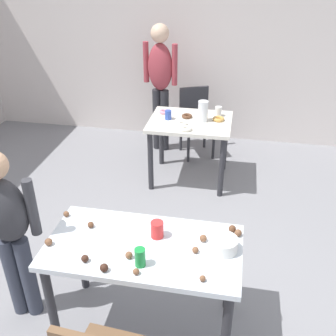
% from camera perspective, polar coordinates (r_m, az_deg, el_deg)
% --- Properties ---
extents(ground_plane, '(6.40, 6.40, 0.00)m').
position_cam_1_polar(ground_plane, '(3.25, -1.66, -18.90)').
color(ground_plane, gray).
extents(wall_back, '(6.40, 0.10, 2.60)m').
position_cam_1_polar(wall_back, '(5.44, 5.52, 17.43)').
color(wall_back, silver).
rests_on(wall_back, ground_plane).
extents(dining_table_near, '(1.27, 0.65, 0.75)m').
position_cam_1_polar(dining_table_near, '(2.66, -3.54, -12.88)').
color(dining_table_near, silver).
rests_on(dining_table_near, ground_plane).
extents(dining_table_far, '(0.91, 0.73, 0.75)m').
position_cam_1_polar(dining_table_far, '(4.43, 3.23, 5.46)').
color(dining_table_far, silver).
rests_on(dining_table_far, ground_plane).
extents(chair_far_table, '(0.53, 0.53, 0.87)m').
position_cam_1_polar(chair_far_table, '(5.14, 4.07, 7.36)').
color(chair_far_table, '#2D2D33').
rests_on(chair_far_table, ground_plane).
extents(person_girl_near, '(0.45, 0.23, 1.36)m').
position_cam_1_polar(person_girl_near, '(2.85, -22.21, -7.87)').
color(person_girl_near, '#383D4C').
rests_on(person_girl_near, ground_plane).
extents(person_adult_far, '(0.46, 0.25, 1.64)m').
position_cam_1_polar(person_adult_far, '(5.05, -1.13, 13.08)').
color(person_adult_far, '#28282D').
rests_on(person_adult_far, ground_plane).
extents(mixing_bowl, '(0.18, 0.18, 0.09)m').
position_cam_1_polar(mixing_bowl, '(2.54, 8.10, -10.98)').
color(mixing_bowl, white).
rests_on(mixing_bowl, dining_table_near).
extents(soda_can, '(0.07, 0.07, 0.12)m').
position_cam_1_polar(soda_can, '(2.41, -4.08, -12.83)').
color(soda_can, '#198438').
rests_on(soda_can, dining_table_near).
extents(fork_near, '(0.17, 0.02, 0.01)m').
position_cam_1_polar(fork_near, '(2.52, -0.26, -12.15)').
color(fork_near, silver).
rests_on(fork_near, dining_table_near).
extents(cup_near_0, '(0.09, 0.09, 0.12)m').
position_cam_1_polar(cup_near_0, '(2.61, -1.60, -8.92)').
color(cup_near_0, red).
rests_on(cup_near_0, dining_table_near).
extents(cake_ball_0, '(0.04, 0.04, 0.04)m').
position_cam_1_polar(cake_ball_0, '(2.35, 5.06, -15.71)').
color(cake_ball_0, brown).
rests_on(cake_ball_0, dining_table_near).
extents(cake_ball_1, '(0.05, 0.05, 0.05)m').
position_cam_1_polar(cake_ball_1, '(2.68, -16.99, -10.25)').
color(cake_ball_1, brown).
rests_on(cake_ball_1, dining_table_near).
extents(cake_ball_2, '(0.05, 0.05, 0.05)m').
position_cam_1_polar(cake_ball_2, '(2.42, -9.29, -14.13)').
color(cake_ball_2, '#3D2319').
rests_on(cake_ball_2, dining_table_near).
extents(cake_ball_3, '(0.05, 0.05, 0.05)m').
position_cam_1_polar(cake_ball_3, '(2.49, -5.71, -12.50)').
color(cake_ball_3, brown).
rests_on(cake_ball_3, dining_table_near).
extents(cake_ball_4, '(0.05, 0.05, 0.05)m').
position_cam_1_polar(cake_ball_4, '(2.60, 5.14, -10.14)').
color(cake_ball_4, brown).
rests_on(cake_ball_4, dining_table_near).
extents(cake_ball_5, '(0.05, 0.05, 0.05)m').
position_cam_1_polar(cake_ball_5, '(2.70, 9.34, -8.72)').
color(cake_ball_5, brown).
rests_on(cake_ball_5, dining_table_near).
extents(cake_ball_6, '(0.04, 0.04, 0.04)m').
position_cam_1_polar(cake_ball_6, '(2.52, 4.01, -11.81)').
color(cake_ball_6, brown).
rests_on(cake_ball_6, dining_table_near).
extents(cake_ball_7, '(0.05, 0.05, 0.05)m').
position_cam_1_polar(cake_ball_7, '(2.50, -11.99, -12.76)').
color(cake_ball_7, '#3D2319').
rests_on(cake_ball_7, dining_table_near).
extents(cake_ball_8, '(0.04, 0.04, 0.04)m').
position_cam_1_polar(cake_ball_8, '(2.90, -14.59, -6.48)').
color(cake_ball_8, brown).
rests_on(cake_ball_8, dining_table_near).
extents(cake_ball_9, '(0.05, 0.05, 0.05)m').
position_cam_1_polar(cake_ball_9, '(2.68, 10.18, -9.28)').
color(cake_ball_9, brown).
rests_on(cake_ball_9, dining_table_near).
extents(cake_ball_10, '(0.04, 0.04, 0.04)m').
position_cam_1_polar(cake_ball_10, '(2.76, -11.19, -8.11)').
color(cake_ball_10, brown).
rests_on(cake_ball_10, dining_table_near).
extents(cake_ball_11, '(0.04, 0.04, 0.04)m').
position_cam_1_polar(cake_ball_11, '(2.38, -4.67, -14.79)').
color(cake_ball_11, brown).
rests_on(cake_ball_11, dining_table_near).
extents(pitcher_far, '(0.11, 0.11, 0.23)m').
position_cam_1_polar(pitcher_far, '(4.33, 5.11, 8.23)').
color(pitcher_far, white).
rests_on(pitcher_far, dining_table_far).
extents(cup_far_0, '(0.07, 0.07, 0.10)m').
position_cam_1_polar(cup_far_0, '(4.39, 0.02, 7.74)').
color(cup_far_0, '#3351B2').
rests_on(cup_far_0, dining_table_far).
extents(cup_far_1, '(0.07, 0.07, 0.11)m').
position_cam_1_polar(cup_far_1, '(4.51, 7.33, 8.17)').
color(cup_far_1, white).
rests_on(cup_far_1, dining_table_far).
extents(donut_far_0, '(0.12, 0.12, 0.03)m').
position_cam_1_polar(donut_far_0, '(4.45, 2.77, 7.56)').
color(donut_far_0, brown).
rests_on(donut_far_0, dining_table_far).
extents(donut_far_1, '(0.11, 0.11, 0.03)m').
position_cam_1_polar(donut_far_1, '(4.26, 2.10, 6.50)').
color(donut_far_1, white).
rests_on(donut_far_1, dining_table_far).
extents(donut_far_2, '(0.12, 0.12, 0.04)m').
position_cam_1_polar(donut_far_2, '(4.13, 2.65, 5.76)').
color(donut_far_2, white).
rests_on(donut_far_2, dining_table_far).
extents(donut_far_3, '(0.13, 0.13, 0.04)m').
position_cam_1_polar(donut_far_3, '(4.40, 7.35, 7.11)').
color(donut_far_3, gold).
rests_on(donut_far_3, dining_table_far).
extents(donut_far_4, '(0.12, 0.12, 0.04)m').
position_cam_1_polar(donut_far_4, '(4.57, -0.55, 8.21)').
color(donut_far_4, pink).
rests_on(donut_far_4, dining_table_far).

